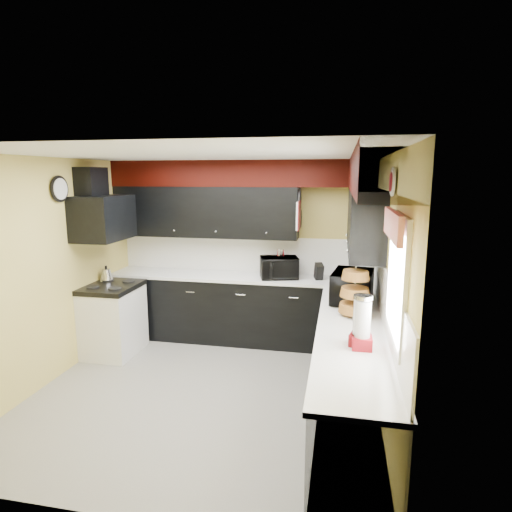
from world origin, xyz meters
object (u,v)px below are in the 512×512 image
(utensil_crock, at_px, (280,271))
(kettle, at_px, (106,275))
(knife_block, at_px, (319,272))
(toaster_oven, at_px, (279,268))
(microwave, at_px, (352,287))

(utensil_crock, height_order, kettle, utensil_crock)
(utensil_crock, xyz_separation_m, knife_block, (0.52, -0.07, 0.03))
(toaster_oven, relative_size, utensil_crock, 3.35)
(toaster_oven, height_order, utensil_crock, toaster_oven)
(utensil_crock, bearing_deg, kettle, -165.56)
(microwave, bearing_deg, kettle, 90.68)
(toaster_oven, distance_m, microwave, 1.32)
(toaster_oven, distance_m, knife_block, 0.53)
(toaster_oven, xyz_separation_m, microwave, (0.94, -0.92, 0.02))
(microwave, distance_m, kettle, 3.22)
(toaster_oven, distance_m, utensil_crock, 0.10)
(toaster_oven, xyz_separation_m, kettle, (-2.25, -0.50, -0.08))
(knife_block, distance_m, kettle, 2.83)
(utensil_crock, bearing_deg, knife_block, -7.36)
(knife_block, bearing_deg, toaster_oven, 164.41)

